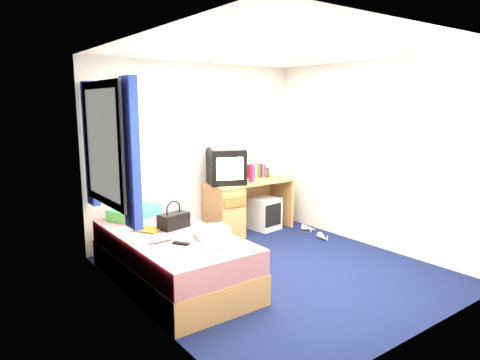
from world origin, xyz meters
TOP-DOWN VIEW (x-y plane):
  - ground at (0.00, 0.00)m, footprint 3.40×3.40m
  - room_shell at (0.00, 0.00)m, footprint 3.40×3.40m
  - bed at (-1.10, 0.40)m, footprint 1.01×2.00m
  - pillow at (-1.15, 1.22)m, footprint 0.66×0.55m
  - desk at (0.42, 1.44)m, footprint 1.30×0.55m
  - storage_cube at (0.94, 1.35)m, footprint 0.42×0.42m
  - crt_tv at (0.30, 1.44)m, footprint 0.61×0.59m
  - vcr at (0.30, 1.44)m, footprint 0.50×0.44m
  - book_row at (0.97, 1.60)m, footprint 0.27×0.13m
  - picture_frame at (1.12, 1.53)m, footprint 0.06×0.12m
  - pink_water_bottle at (0.68, 1.34)m, footprint 0.08×0.08m
  - aerosol_can at (0.62, 1.45)m, footprint 0.06×0.06m
  - handbag at (-0.98, 0.56)m, footprint 0.35×0.25m
  - towel at (-0.82, 0.05)m, footprint 0.37×0.33m
  - magazine at (-1.24, 0.64)m, footprint 0.33×0.35m
  - water_bottle at (-1.30, 0.21)m, footprint 0.21×0.09m
  - colour_swatch_fan at (-0.99, -0.26)m, footprint 0.23×0.11m
  - remote_control at (-1.19, 0.03)m, footprint 0.13×0.16m
  - window_assembly at (-1.55, 0.90)m, footprint 0.11×1.42m
  - white_heels at (1.32, 0.66)m, footprint 0.31×0.66m

SIDE VIEW (x-z plane):
  - ground at x=0.00m, z-range 0.00..0.00m
  - white_heels at x=1.32m, z-range -0.01..0.09m
  - storage_cube at x=0.94m, z-range 0.00..0.47m
  - bed at x=-1.10m, z-range 0.00..0.54m
  - desk at x=0.42m, z-range 0.03..0.78m
  - colour_swatch_fan at x=-0.99m, z-range 0.54..0.55m
  - magazine at x=-1.24m, z-range 0.54..0.55m
  - remote_control at x=-1.19m, z-range 0.54..0.56m
  - water_bottle at x=-1.30m, z-range 0.54..0.61m
  - towel at x=-0.82m, z-range 0.54..0.64m
  - pillow at x=-1.15m, z-range 0.54..0.66m
  - handbag at x=-0.98m, z-range 0.48..0.78m
  - picture_frame at x=1.12m, z-range 0.75..0.89m
  - aerosol_can at x=0.62m, z-range 0.75..0.95m
  - book_row at x=0.97m, z-range 0.75..0.95m
  - pink_water_bottle at x=0.68m, z-range 0.75..0.98m
  - crt_tv at x=0.30m, z-range 0.75..1.24m
  - vcr at x=0.30m, z-range 1.24..1.31m
  - window_assembly at x=-1.55m, z-range 0.72..2.12m
  - room_shell at x=0.00m, z-range -0.25..3.15m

